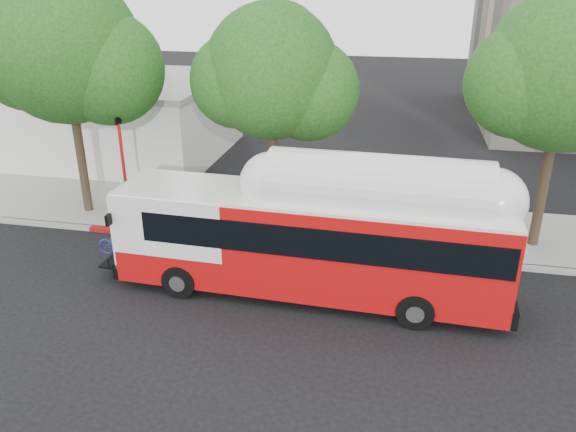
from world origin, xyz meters
name	(u,v)px	position (x,y,z in m)	size (l,w,h in m)	color
ground	(261,302)	(0.00, 0.00, 0.00)	(120.00, 120.00, 0.00)	black
sidewalk	(299,219)	(0.00, 6.50, 0.07)	(60.00, 5.00, 0.15)	gray
curb_strip	(287,246)	(0.00, 3.90, 0.07)	(60.00, 0.30, 0.15)	gray
red_curb_segment	(210,239)	(-3.00, 3.90, 0.08)	(10.00, 0.32, 0.16)	maroon
street_tree_left	(78,54)	(-8.53, 5.56, 6.60)	(6.67, 5.80, 9.74)	#2D2116
street_tree_mid	(283,78)	(-0.59, 6.06, 5.91)	(5.75, 5.00, 8.62)	#2D2116
low_commercial_bldg	(82,114)	(-14.00, 14.00, 2.15)	(16.20, 10.20, 4.25)	silver
transit_bus	(312,243)	(1.41, 0.88, 1.78)	(12.94, 3.10, 3.80)	#BD0D0E
signal_pole	(124,173)	(-6.56, 4.45, 2.32)	(0.13, 0.43, 4.51)	red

